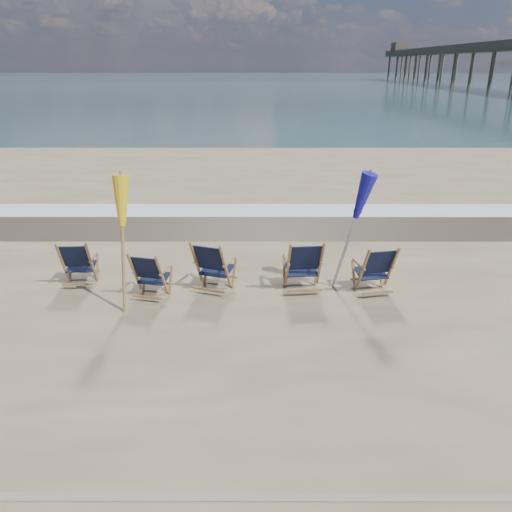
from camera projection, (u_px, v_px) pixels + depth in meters
The scene contains 11 objects.
ocean at pixel (257, 81), 126.44m from camera, with size 400.00×400.00×0.00m, color #344F56.
surf_foam at pixel (256, 210), 14.79m from camera, with size 200.00×1.40×0.01m, color silver.
wet_sand_strip at pixel (256, 225), 13.39m from camera, with size 200.00×2.60×0.00m, color #42362A.
beach_chair_0 at pixel (91, 264), 9.56m from camera, with size 0.62×0.70×0.97m, color black, non-canonical shape.
beach_chair_1 at pixel (162, 277), 8.98m from camera, with size 0.61×0.68×0.95m, color black, non-canonical shape.
beach_chair_2 at pixel (225, 269), 9.20m from camera, with size 0.67×0.76×1.05m, color black, non-canonical shape.
beach_chair_3 at pixel (320, 266), 9.28m from camera, with size 0.70×0.78×1.09m, color black, non-canonical shape.
beach_chair_4 at pixel (392, 269), 9.24m from camera, with size 0.65×0.73×1.01m, color black, non-canonical shape.
umbrella_yellow at pixel (119, 209), 8.27m from camera, with size 0.30×0.30×2.34m.
umbrella_blue at pixel (352, 199), 8.97m from camera, with size 0.30×0.30×2.33m.
fishing_pier at pixel (511, 59), 74.34m from camera, with size 4.40×140.00×9.30m, color #4D4538, non-canonical shape.
Camera 1 is at (0.01, -5.98, 4.06)m, focal length 35.00 mm.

